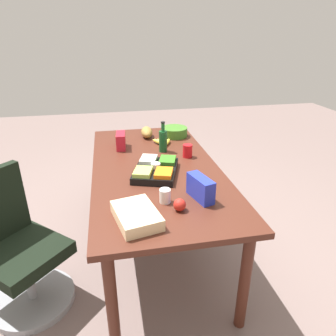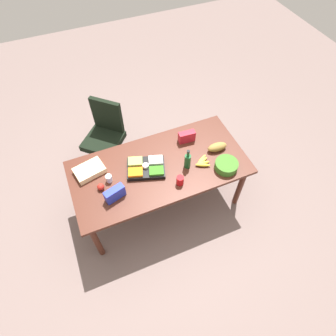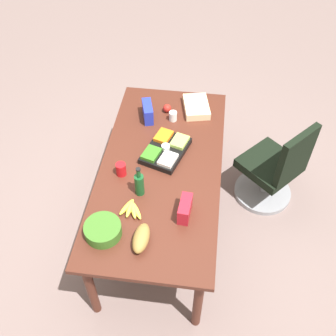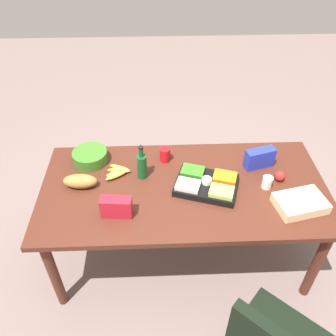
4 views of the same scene
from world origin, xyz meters
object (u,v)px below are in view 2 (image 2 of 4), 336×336
bread_loaf (217,147)px  salad_bowl (226,165)px  wine_bottle (188,161)px  paper_cup (109,178)px  banana_bunch (202,162)px  chip_bag_blue (115,194)px  red_solo_cup (180,180)px  veggie_tray (146,168)px  conference_table (159,171)px  office_chair (106,141)px  apple_red (101,187)px  chip_bag_red (187,137)px  sheet_cake (89,170)px

bread_loaf → salad_bowl: (-0.03, -0.28, -0.00)m
wine_bottle → paper_cup: size_ratio=3.03×
banana_bunch → chip_bag_blue: 1.05m
red_solo_cup → veggie_tray: (-0.28, 0.32, -0.02)m
conference_table → office_chair: office_chair is taller
veggie_tray → salad_bowl: size_ratio=1.89×
apple_red → salad_bowl: size_ratio=0.29×
veggie_tray → wine_bottle: (0.45, -0.14, 0.07)m
chip_bag_red → sheet_cake: size_ratio=0.62×
veggie_tray → banana_bunch: veggie_tray is taller
apple_red → conference_table: bearing=3.4°
wine_bottle → apple_red: 0.99m
red_solo_cup → chip_bag_red: bearing=58.8°
chip_bag_red → salad_bowl: (0.24, -0.55, -0.02)m
conference_table → sheet_cake: sheet_cake is taller
sheet_cake → chip_bag_blue: chip_bag_blue is taller
chip_bag_red → apple_red: (-1.14, -0.28, -0.03)m
veggie_tray → paper_cup: (-0.42, 0.01, 0.01)m
sheet_cake → paper_cup: size_ratio=3.56×
chip_bag_red → bread_loaf: bearing=-45.0°
banana_bunch → red_solo_cup: bearing=-156.7°
veggie_tray → apple_red: veggie_tray is taller
salad_bowl → paper_cup: bearing=165.2°
office_chair → wine_bottle: bearing=-57.0°
red_solo_cup → salad_bowl: 0.57m
red_solo_cup → paper_cup: bearing=155.1°
conference_table → office_chair: (-0.43, 1.00, -0.33)m
red_solo_cup → veggie_tray: 0.42m
banana_bunch → paper_cup: 1.06m
red_solo_cup → salad_bowl: bearing=-0.8°
banana_bunch → bread_loaf: bread_loaf is taller
banana_bunch → apple_red: (-1.16, 0.11, 0.01)m
veggie_tray → paper_cup: bearing=178.8°
office_chair → banana_bunch: (0.90, -1.15, 0.43)m
paper_cup → wine_bottle: bearing=-9.5°
wine_bottle → salad_bowl: wine_bottle is taller
sheet_cake → chip_bag_blue: 0.46m
banana_bunch → chip_bag_blue: (-1.05, -0.05, 0.05)m
office_chair → banana_bunch: size_ratio=5.09×
bread_loaf → chip_bag_red: bearing=135.0°
wine_bottle → veggie_tray: bearing=163.0°
veggie_tray → bread_loaf: bearing=-3.2°
salad_bowl → chip_bag_red: bearing=113.6°
sheet_cake → paper_cup: paper_cup is taller
banana_bunch → apple_red: apple_red is taller
conference_table → salad_bowl: salad_bowl is taller
paper_cup → bread_loaf: bearing=-2.5°
paper_cup → salad_bowl: bearing=-14.8°
banana_bunch → office_chair: bearing=128.2°
sheet_cake → bread_loaf: size_ratio=1.33×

